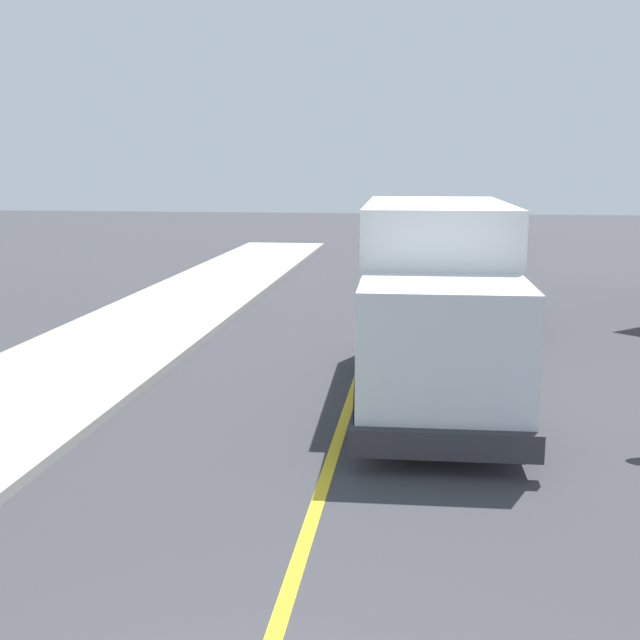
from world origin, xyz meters
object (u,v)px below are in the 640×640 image
Objects in this scene: box_truck at (436,291)px; parked_car_near at (477,293)px; parked_car_furthest at (442,227)px; parked_car_mid at (448,258)px; parked_car_far at (460,238)px.

parked_car_near is at bearing 80.00° from box_truck.
box_truck reaches higher than parked_car_furthest.
parked_car_mid is 7.25m from parked_car_far.
box_truck is 6.15m from parked_car_near.
parked_car_mid is at bearing 87.61° from box_truck.
box_truck is 20.63m from parked_car_far.
parked_car_furthest is (-0.46, 20.73, 0.00)m from parked_car_near.
parked_car_near is 1.01× the size of parked_car_furthest.
box_truck reaches higher than parked_car_near.
parked_car_near and parked_car_far have the same top height.
parked_car_near is at bearing -90.62° from parked_car_far.
parked_car_mid is (0.56, 13.34, -0.97)m from box_truck.
parked_car_mid is 1.00× the size of parked_car_furthest.
parked_car_furthest is at bearing 95.73° from parked_car_far.
parked_car_far and parked_car_furthest have the same top height.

